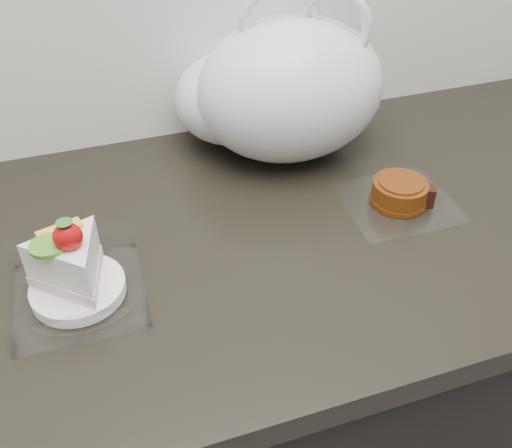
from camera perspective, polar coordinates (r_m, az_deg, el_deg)
counter at (r=1.17m, az=-3.59°, el=-18.24°), size 2.04×0.64×0.90m
cake_tray at (r=0.75m, az=-17.66°, el=-5.03°), size 0.17×0.17×0.13m
mooncake_wrap at (r=0.92m, az=14.21°, el=2.91°), size 0.18×0.17×0.04m
plastic_bag at (r=0.97m, az=2.24°, el=13.21°), size 0.40×0.33×0.29m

